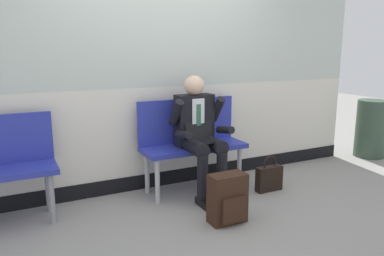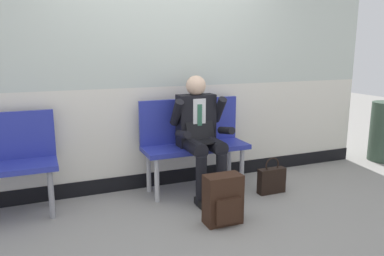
{
  "view_description": "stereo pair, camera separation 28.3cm",
  "coord_description": "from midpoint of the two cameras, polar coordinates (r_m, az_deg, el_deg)",
  "views": [
    {
      "loc": [
        -1.54,
        -3.14,
        1.54
      ],
      "look_at": [
        0.13,
        0.17,
        0.75
      ],
      "focal_mm": 35.27,
      "sensor_mm": 36.0,
      "label": 1
    },
    {
      "loc": [
        -1.28,
        -3.26,
        1.54
      ],
      "look_at": [
        0.13,
        0.17,
        0.75
      ],
      "focal_mm": 35.27,
      "sensor_mm": 36.0,
      "label": 2
    }
  ],
  "objects": [
    {
      "name": "handbag",
      "position": [
        4.21,
        13.86,
        -7.66
      ],
      "size": [
        0.31,
        0.1,
        0.4
      ],
      "color": "black",
      "rests_on": "ground"
    },
    {
      "name": "backpack",
      "position": [
        3.41,
        7.16,
        -10.8
      ],
      "size": [
        0.33,
        0.22,
        0.45
      ],
      "color": "#331E14",
      "rests_on": "ground"
    },
    {
      "name": "bench_with_person",
      "position": [
        4.12,
        2.12,
        -1.46
      ],
      "size": [
        1.14,
        0.42,
        1.0
      ],
      "color": "#28339E",
      "rests_on": "ground"
    },
    {
      "name": "person_seated",
      "position": [
        3.92,
        3.38,
        -0.69
      ],
      "size": [
        0.57,
        0.7,
        1.26
      ],
      "color": "black",
      "rests_on": "ground"
    },
    {
      "name": "station_wall",
      "position": [
        4.17,
        -2.6,
        12.28
      ],
      "size": [
        5.36,
        0.14,
        3.14
      ],
      "color": "beige",
      "rests_on": "ground"
    },
    {
      "name": "ground_plane",
      "position": [
        3.82,
        1.35,
        -11.74
      ],
      "size": [
        18.0,
        18.0,
        0.0
      ],
      "primitive_type": "plane",
      "color": "gray"
    }
  ]
}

